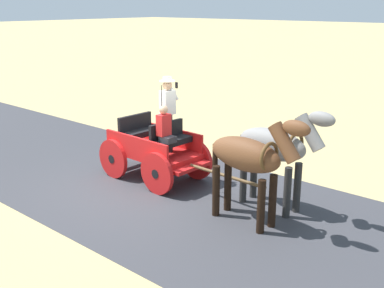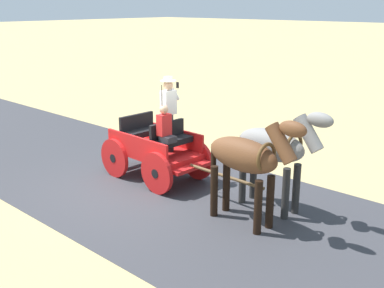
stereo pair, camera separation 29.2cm
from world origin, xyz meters
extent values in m
plane|color=tan|center=(0.00, 0.00, 0.00)|extent=(200.00, 200.00, 0.00)
cube|color=#38383D|center=(0.00, 0.00, 0.00)|extent=(5.36, 160.00, 0.01)
cube|color=red|center=(-0.53, -0.10, 0.66)|extent=(1.27, 2.24, 0.12)
cube|color=red|center=(-1.10, -0.08, 0.94)|extent=(0.12, 2.09, 0.44)
cube|color=red|center=(0.04, -0.11, 0.94)|extent=(0.12, 2.09, 0.44)
cube|color=red|center=(-0.49, 1.12, 0.56)|extent=(1.09, 0.27, 0.08)
cube|color=red|center=(-0.56, -1.30, 0.48)|extent=(0.73, 0.22, 0.06)
cube|color=black|center=(-0.51, 0.51, 1.04)|extent=(1.03, 0.39, 0.14)
cube|color=black|center=(-0.51, 0.33, 1.26)|extent=(1.02, 0.11, 0.44)
cube|color=black|center=(-0.54, -0.59, 1.04)|extent=(1.03, 0.39, 0.14)
cube|color=black|center=(-0.55, -0.77, 1.26)|extent=(1.02, 0.11, 0.44)
cylinder|color=red|center=(-1.15, 0.69, 0.48)|extent=(0.13, 0.96, 0.96)
cylinder|color=black|center=(-1.15, 0.69, 0.48)|extent=(0.13, 0.21, 0.21)
cylinder|color=red|center=(0.15, 0.65, 0.48)|extent=(0.13, 0.96, 0.96)
cylinder|color=black|center=(0.15, 0.65, 0.48)|extent=(0.13, 0.21, 0.21)
cylinder|color=red|center=(-1.20, -0.85, 0.48)|extent=(0.13, 0.96, 0.96)
cylinder|color=black|center=(-1.20, -0.85, 0.48)|extent=(0.13, 0.21, 0.21)
cylinder|color=red|center=(0.10, -0.89, 0.48)|extent=(0.13, 0.96, 0.96)
cylinder|color=black|center=(0.10, -0.89, 0.48)|extent=(0.13, 0.21, 0.21)
cylinder|color=brown|center=(-0.46, 2.10, 0.61)|extent=(0.13, 2.00, 0.07)
cylinder|color=black|center=(-0.21, 0.50, 1.74)|extent=(0.02, 0.02, 1.30)
cylinder|color=#2D2D33|center=(-0.67, 0.24, 1.17)|extent=(0.22, 0.22, 0.90)
cube|color=silver|center=(-0.67, 0.24, 1.90)|extent=(0.35, 0.23, 0.56)
sphere|color=tan|center=(-0.67, 0.24, 2.30)|extent=(0.22, 0.22, 0.22)
cylinder|color=beige|center=(-0.67, 0.24, 2.40)|extent=(0.36, 0.36, 0.01)
cylinder|color=beige|center=(-0.67, 0.24, 2.45)|extent=(0.20, 0.20, 0.10)
cylinder|color=silver|center=(-0.85, 0.28, 2.08)|extent=(0.26, 0.09, 0.32)
cube|color=black|center=(-0.91, 0.31, 2.28)|extent=(0.02, 0.07, 0.14)
cube|color=#2D2D33|center=(-0.26, 0.62, 1.18)|extent=(0.29, 0.33, 0.14)
cube|color=red|center=(-0.26, 0.50, 1.49)|extent=(0.31, 0.21, 0.48)
sphere|color=tan|center=(-0.26, 0.50, 1.84)|extent=(0.20, 0.20, 0.20)
ellipsoid|color=gray|center=(-0.89, 2.92, 1.37)|extent=(0.65, 1.59, 0.64)
cylinder|color=#272726|center=(-1.04, 3.47, 0.53)|extent=(0.15, 0.15, 1.05)
cylinder|color=#272726|center=(-0.67, 3.45, 0.53)|extent=(0.15, 0.15, 1.05)
cylinder|color=#272726|center=(-1.10, 2.38, 0.53)|extent=(0.15, 0.15, 1.05)
cylinder|color=#272726|center=(-0.74, 2.36, 0.53)|extent=(0.15, 0.15, 1.05)
cylinder|color=gray|center=(-0.84, 3.76, 1.77)|extent=(0.30, 0.66, 0.73)
ellipsoid|color=gray|center=(-0.82, 3.98, 2.07)|extent=(0.25, 0.55, 0.28)
cube|color=#272726|center=(-0.84, 3.74, 1.81)|extent=(0.09, 0.51, 0.56)
cylinder|color=#272726|center=(-0.93, 2.18, 1.07)|extent=(0.11, 0.11, 0.70)
torus|color=brown|center=(-0.85, 3.46, 1.45)|extent=(0.55, 0.10, 0.55)
ellipsoid|color=brown|center=(0.02, 2.89, 1.37)|extent=(0.65, 1.59, 0.64)
cylinder|color=black|center=(-0.13, 3.44, 0.53)|extent=(0.15, 0.15, 1.05)
cylinder|color=black|center=(0.23, 3.42, 0.53)|extent=(0.15, 0.15, 1.05)
cylinder|color=black|center=(-0.19, 2.35, 0.53)|extent=(0.15, 0.15, 1.05)
cylinder|color=black|center=(0.17, 2.33, 0.53)|extent=(0.15, 0.15, 1.05)
cylinder|color=brown|center=(0.06, 3.73, 1.77)|extent=(0.30, 0.66, 0.73)
ellipsoid|color=brown|center=(0.08, 3.95, 2.07)|extent=(0.25, 0.55, 0.28)
cube|color=black|center=(0.06, 3.71, 1.81)|extent=(0.09, 0.50, 0.56)
cylinder|color=black|center=(-0.02, 2.15, 1.07)|extent=(0.11, 0.11, 0.70)
torus|color=brown|center=(0.05, 3.43, 1.45)|extent=(0.55, 0.10, 0.55)
camera|label=1|loc=(7.04, 7.61, 4.09)|focal=43.92mm
camera|label=2|loc=(6.85, 7.82, 4.09)|focal=43.92mm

